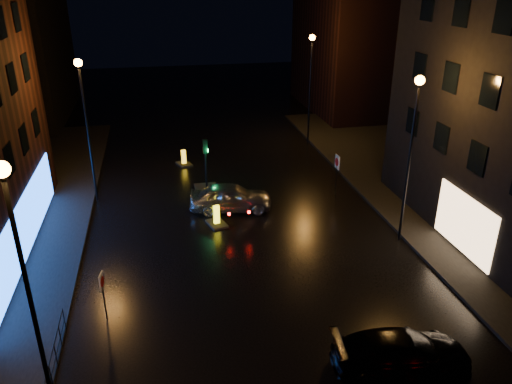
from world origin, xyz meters
The scene contains 16 objects.
ground centered at (0.00, 0.00, 0.00)m, with size 120.00×120.00×0.00m, color black.
pavement_right centered at (14.00, 8.00, 0.07)m, with size 12.00×44.00×0.15m, color black.
building_far_left centered at (-16.00, 35.00, 7.00)m, with size 8.00×16.00×14.00m, color black.
building_far_right centered at (15.00, 32.00, 6.00)m, with size 8.00×14.00×12.00m, color black.
street_lamp_lnear centered at (-7.80, -2.00, 5.56)m, with size 0.44×0.44×8.37m.
street_lamp_lfar centered at (-7.80, 14.00, 5.56)m, with size 0.44×0.44×8.37m.
street_lamp_rnear centered at (7.80, 6.00, 5.56)m, with size 0.44×0.44×8.37m.
street_lamp_rfar centered at (7.80, 22.00, 5.56)m, with size 0.44×0.44×8.37m.
traffic_signal centered at (-1.20, 14.00, 0.50)m, with size 1.40×2.40×3.45m.
guard_railing centered at (-8.00, -1.00, 0.74)m, with size 0.05×6.04×1.00m.
silver_hatchback centered at (-0.12, 11.18, 0.79)m, with size 1.88×4.67×1.59m, color #AAADB2.
dark_sedan centered at (3.65, -2.45, 0.70)m, with size 1.95×4.80×1.39m, color black.
bollard_near centered at (-1.18, 9.49, 0.25)m, with size 1.18×1.48×1.13m.
bollard_far centered at (-2.26, 19.09, 0.24)m, with size 1.21×1.46×1.10m.
road_sign_left centered at (-6.50, 2.35, 1.59)m, with size 0.14×0.51×2.12m.
road_sign_right centered at (6.50, 11.97, 1.93)m, with size 0.08×0.62×2.58m.
Camera 1 is at (-3.93, -14.53, 12.65)m, focal length 35.00 mm.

